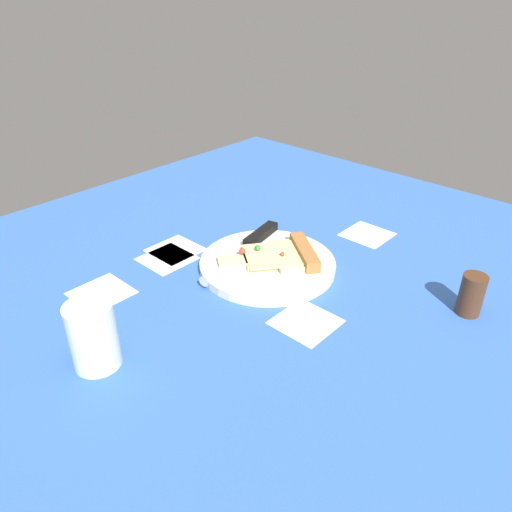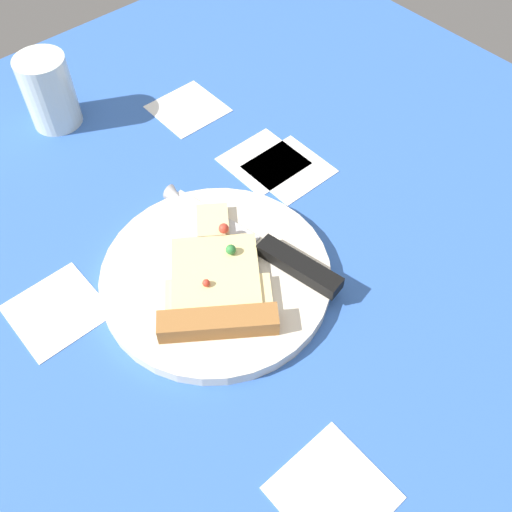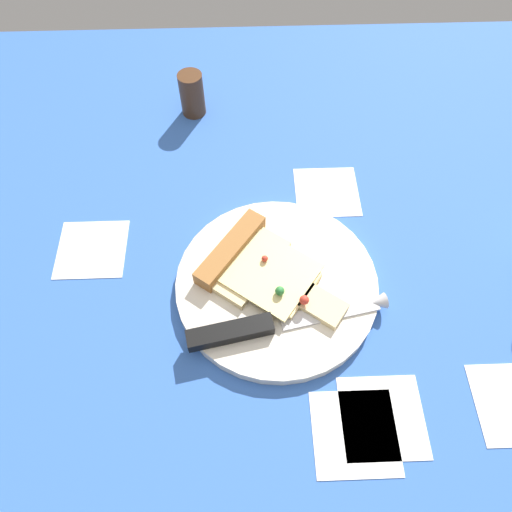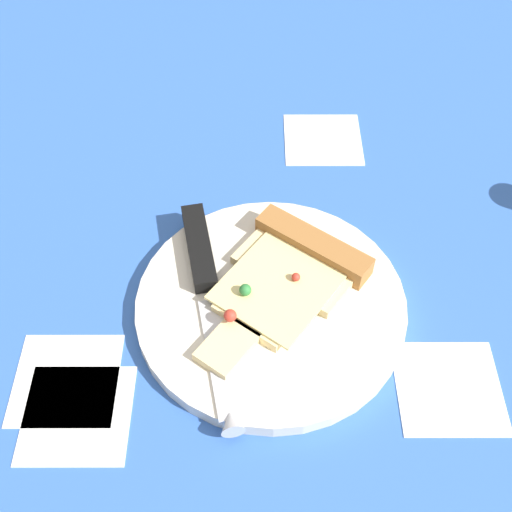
{
  "view_description": "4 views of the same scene",
  "coord_description": "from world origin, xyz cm",
  "px_view_note": "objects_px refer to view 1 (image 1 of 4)",
  "views": [
    {
      "loc": [
        -52.05,
        61.58,
        47.22
      ],
      "look_at": [
        -1.19,
        6.43,
        3.69
      ],
      "focal_mm": 34.13,
      "sensor_mm": 36.0,
      "label": 1
    },
    {
      "loc": [
        -22.22,
        -26.75,
        52.72
      ],
      "look_at": [
        1.99,
        0.82,
        4.2
      ],
      "focal_mm": 40.86,
      "sensor_mm": 36.0,
      "label": 2
    },
    {
      "loc": [
        26.67,
        -0.45,
        52.52
      ],
      "look_at": [
        -4.76,
        0.64,
        2.21
      ],
      "focal_mm": 33.06,
      "sensor_mm": 36.0,
      "label": 3
    },
    {
      "loc": [
        0.08,
        37.33,
        49.99
      ],
      "look_at": [
        0.04,
        -0.3,
        3.31
      ],
      "focal_mm": 44.83,
      "sensor_mm": 36.0,
      "label": 4
    }
  ],
  "objects_px": {
    "knife": "(249,245)",
    "pepper_shaker": "(471,295)",
    "plate": "(267,264)",
    "drinking_glass": "(93,335)",
    "pizza_slice": "(281,256)"
  },
  "relations": [
    {
      "from": "pizza_slice",
      "to": "pepper_shaker",
      "type": "relative_size",
      "value": 2.67
    },
    {
      "from": "pepper_shaker",
      "to": "pizza_slice",
      "type": "bearing_deg",
      "value": 16.71
    },
    {
      "from": "pepper_shaker",
      "to": "knife",
      "type": "bearing_deg",
      "value": 14.73
    },
    {
      "from": "pepper_shaker",
      "to": "plate",
      "type": "bearing_deg",
      "value": 19.3
    },
    {
      "from": "plate",
      "to": "knife",
      "type": "height_order",
      "value": "knife"
    },
    {
      "from": "pizza_slice",
      "to": "drinking_glass",
      "type": "bearing_deg",
      "value": 123.25
    },
    {
      "from": "plate",
      "to": "drinking_glass",
      "type": "relative_size",
      "value": 2.56
    },
    {
      "from": "knife",
      "to": "pepper_shaker",
      "type": "bearing_deg",
      "value": -176.52
    },
    {
      "from": "plate",
      "to": "pizza_slice",
      "type": "bearing_deg",
      "value": -125.96
    },
    {
      "from": "knife",
      "to": "drinking_glass",
      "type": "xyz_separation_m",
      "value": [
        -0.06,
        0.36,
        0.03
      ]
    },
    {
      "from": "knife",
      "to": "drinking_glass",
      "type": "relative_size",
      "value": 2.44
    },
    {
      "from": "pizza_slice",
      "to": "drinking_glass",
      "type": "height_order",
      "value": "drinking_glass"
    },
    {
      "from": "pizza_slice",
      "to": "drinking_glass",
      "type": "relative_size",
      "value": 1.9
    },
    {
      "from": "pizza_slice",
      "to": "plate",
      "type": "bearing_deg",
      "value": 90.38
    },
    {
      "from": "pizza_slice",
      "to": "drinking_glass",
      "type": "distance_m",
      "value": 0.37
    }
  ]
}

